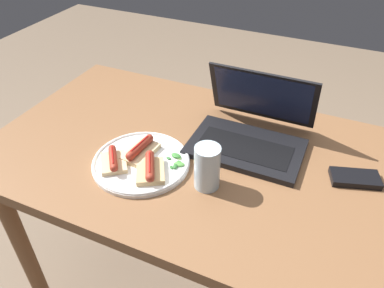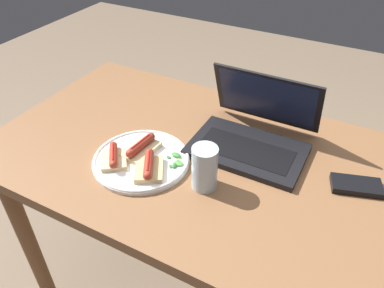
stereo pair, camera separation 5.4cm
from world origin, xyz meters
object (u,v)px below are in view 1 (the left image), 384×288
at_px(drinking_glass, 207,167).
at_px(external_drive, 355,178).
at_px(laptop, 251,132).
at_px(plate, 141,162).

distance_m(drinking_glass, external_drive, 0.40).
distance_m(laptop, drinking_glass, 0.23).
bearing_deg(plate, drinking_glass, -0.64).
xyz_separation_m(laptop, plate, (-0.25, -0.22, -0.03)).
relative_size(plate, external_drive, 1.95).
bearing_deg(external_drive, drinking_glass, -170.82).
height_order(laptop, plate, laptop).
bearing_deg(laptop, external_drive, -8.51).
relative_size(drinking_glass, external_drive, 0.88).
height_order(laptop, external_drive, laptop).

